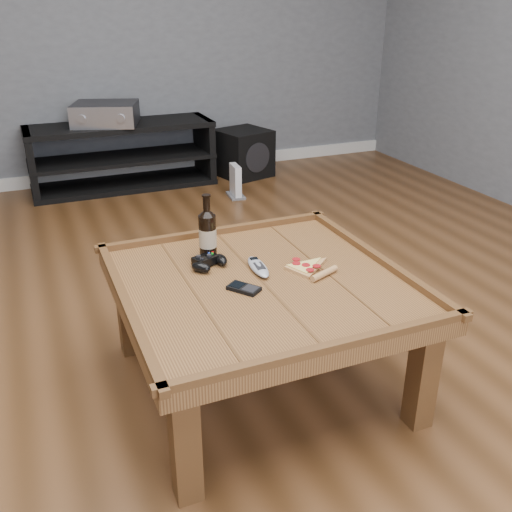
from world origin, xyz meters
name	(u,v)px	position (x,y,z in m)	size (l,w,h in m)	color
ground	(261,383)	(0.00, 0.00, 0.00)	(6.00, 6.00, 0.00)	#432813
wall_back	(101,1)	(0.00, 3.00, 1.35)	(5.00, 0.04, 2.70)	#515458
baseboard	(119,173)	(0.00, 2.99, 0.05)	(5.00, 0.02, 0.10)	silver
coffee_table	(261,295)	(0.00, 0.00, 0.39)	(1.03, 1.03, 0.48)	#502F16
media_console	(123,156)	(0.00, 2.75, 0.25)	(1.40, 0.45, 0.50)	black
beer_bottle	(208,234)	(-0.11, 0.26, 0.56)	(0.07, 0.07, 0.26)	black
game_controller	(209,262)	(-0.14, 0.18, 0.47)	(0.15, 0.13, 0.04)	black
pizza_slice	(308,268)	(0.20, 0.01, 0.46)	(0.22, 0.27, 0.02)	#B6824F
smartphone	(244,288)	(-0.08, -0.04, 0.46)	(0.11, 0.13, 0.02)	black
remote_control	(258,267)	(0.02, 0.09, 0.46)	(0.07, 0.19, 0.03)	#9CA1A9
av_receiver	(106,114)	(-0.10, 2.74, 0.58)	(0.56, 0.51, 0.16)	black
subwoofer	(243,153)	(0.99, 2.68, 0.19)	(0.47, 0.47, 0.38)	black
game_console	(236,182)	(0.72, 2.18, 0.11)	(0.13, 0.20, 0.24)	slate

